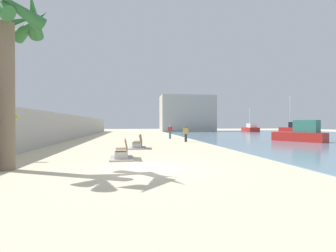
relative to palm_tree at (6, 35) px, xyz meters
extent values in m
plane|color=beige|center=(5.23, 17.74, -5.05)|extent=(120.00, 120.00, 0.00)
cube|color=#ADAAA3|center=(-2.27, 17.74, -3.70)|extent=(0.80, 64.00, 2.71)
cube|color=#6B8EA3|center=(29.23, 17.74, -5.03)|extent=(36.00, 68.00, 0.04)
cylinder|color=#7A6651|center=(0.02, -0.02, -2.29)|extent=(0.53, 0.53, 5.52)
cone|color=#2D6B33|center=(0.90, 0.19, 0.84)|extent=(1.04, 2.14, 1.44)
cone|color=#2D6B33|center=(0.60, 0.75, 0.70)|extent=(2.02, 1.71, 1.18)
cone|color=#2D6B33|center=(-0.26, 0.87, 0.78)|extent=(2.16, 1.17, 1.33)
cone|color=#2D6B33|center=(0.61, -0.74, 0.78)|extent=(1.97, 1.75, 1.33)
cube|color=#ADAAA3|center=(4.14, 1.81, -4.80)|extent=(0.61, 0.22, 0.50)
cube|color=#ADAAA3|center=(4.10, 3.21, -4.80)|extent=(0.61, 0.22, 0.50)
cube|color=olive|center=(4.12, 2.51, -4.60)|extent=(0.55, 1.61, 0.06)
cube|color=olive|center=(4.35, 2.52, -4.32)|extent=(0.21, 1.60, 0.50)
cube|color=#ADAAA3|center=(4.12, 2.51, -5.01)|extent=(1.16, 2.13, 0.08)
cube|color=#ADAAA3|center=(4.95, 7.15, -4.80)|extent=(0.61, 0.25, 0.50)
cube|color=#ADAAA3|center=(5.07, 8.55, -4.80)|extent=(0.61, 0.25, 0.50)
cube|color=olive|center=(5.01, 7.85, -4.60)|extent=(0.63, 1.64, 0.06)
cube|color=olive|center=(5.24, 7.83, -4.32)|extent=(0.30, 1.61, 0.50)
cube|color=#ADAAA3|center=(5.01, 7.85, -5.01)|extent=(1.27, 2.19, 0.08)
cylinder|color=teal|center=(9.06, 18.89, -4.65)|extent=(0.12, 0.12, 0.81)
cylinder|color=teal|center=(8.93, 18.90, -4.65)|extent=(0.12, 0.12, 0.81)
cube|color=#B22D33|center=(9.00, 18.90, -3.96)|extent=(0.33, 0.19, 0.57)
sphere|color=tan|center=(9.00, 18.90, -3.53)|extent=(0.22, 0.22, 0.22)
cylinder|color=#B22D33|center=(9.22, 18.89, -3.93)|extent=(0.09, 0.09, 0.52)
cylinder|color=#B22D33|center=(8.78, 18.91, -3.93)|extent=(0.09, 0.09, 0.52)
cylinder|color=#333338|center=(9.69, 13.61, -4.67)|extent=(0.12, 0.12, 0.77)
cylinder|color=#333338|center=(9.82, 13.63, -4.67)|extent=(0.12, 0.12, 0.77)
cube|color=gold|center=(9.75, 13.62, -4.01)|extent=(0.34, 0.22, 0.55)
sphere|color=brown|center=(9.75, 13.62, -3.60)|extent=(0.21, 0.21, 0.21)
cylinder|color=gold|center=(9.54, 13.59, -3.98)|extent=(0.09, 0.09, 0.49)
cylinder|color=gold|center=(9.97, 13.65, -3.98)|extent=(0.09, 0.09, 0.49)
cube|color=red|center=(39.00, 40.59, -4.55)|extent=(3.54, 5.14, 0.92)
cube|color=black|center=(39.34, 39.91, -3.50)|extent=(1.89, 2.43, 1.20)
cylinder|color=silver|center=(38.88, 40.81, -0.60)|extent=(0.12, 0.12, 6.99)
cube|color=red|center=(20.62, 12.22, -4.57)|extent=(3.71, 4.89, 0.88)
cube|color=#337060|center=(20.97, 11.60, -3.54)|extent=(1.98, 2.35, 1.17)
cube|color=red|center=(30.72, 43.07, -4.56)|extent=(2.88, 6.47, 0.90)
cube|color=white|center=(30.60, 42.14, -3.66)|extent=(1.81, 2.92, 0.89)
cylinder|color=silver|center=(30.76, 43.38, -1.89)|extent=(0.12, 0.12, 4.43)
cylinder|color=slate|center=(-1.16, 2.71, -3.86)|extent=(0.08, 0.08, 2.38)
cube|color=yellow|center=(-1.16, 2.71, -2.98)|extent=(0.85, 0.03, 0.85)
cube|color=#ADAAA3|center=(16.92, 45.74, -1.02)|extent=(12.00, 6.00, 8.06)
camera|label=1|loc=(4.67, -10.18, -3.31)|focal=26.96mm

